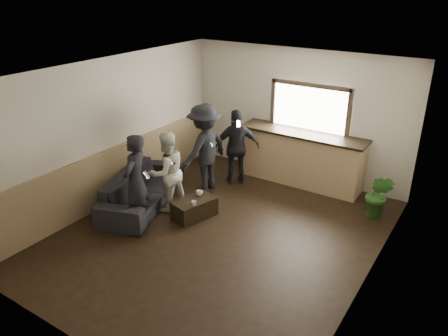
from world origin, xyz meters
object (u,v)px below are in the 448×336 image
Objects in this scene: coffee_table at (194,208)px; potted_plant at (379,195)px; cup_b at (194,203)px; person_a at (136,181)px; person_c at (204,148)px; person_d at (237,147)px; cup_a at (199,193)px; sofa at (142,189)px; person_b at (167,172)px; bar_counter at (301,155)px.

potted_plant is (2.83, 1.87, 0.26)m from coffee_table.
person_a is (-0.81, -0.59, 0.46)m from cup_b.
potted_plant is 3.47m from person_c.
potted_plant is at bearing 111.24° from person_c.
cup_a is at bearing 54.69° from person_d.
sofa is at bearing 22.34° from person_d.
person_d reaches higher than person_b.
person_a is at bearing 2.05° from person_c.
potted_plant is at bearing 110.40° from person_a.
person_a is at bearing 38.03° from person_d.
coffee_table is at bearing 55.20° from person_d.
sofa is 1.25× the size of person_c.
person_c is (-3.34, -0.81, 0.48)m from potted_plant.
person_c is (-1.53, -1.40, 0.28)m from bar_counter.
sofa is at bearing -56.08° from person_b.
sofa is 1.48× the size of person_b.
cup_a is at bearing -149.79° from potted_plant.
person_c is (-0.51, 1.06, 0.74)m from coffee_table.
bar_counter is at bearing 161.81° from potted_plant.
cup_b is (0.12, -0.16, 0.22)m from coffee_table.
person_b is at bearing 168.91° from cup_b.
person_c is (0.18, 1.81, 0.07)m from person_a.
coffee_table is 0.91× the size of potted_plant.
person_d is (0.56, 2.44, -0.04)m from person_a.
person_b is (-3.43, -1.89, 0.34)m from potted_plant.
person_c reaches higher than cup_b.
person_c is at bearing -137.43° from bar_counter.
person_a reaches higher than cup_b.
person_c reaches higher than cup_a.
bar_counter is at bearing 71.11° from cup_b.
person_d is (-0.24, 1.85, 0.42)m from cup_b.
cup_a is at bearing -91.16° from sofa.
cup_b is 0.06× the size of person_d.
person_c reaches higher than person_d.
sofa is at bearing -161.75° from cup_a.
cup_b is at bearing 34.97° from person_c.
person_d is at bearing 93.65° from cup_a.
person_c is at bearing -166.39° from potted_plant.
person_b reaches higher than potted_plant.
person_b is at bearing 35.38° from person_d.
bar_counter is 21.97× the size of cup_a.
cup_b reaches higher than coffee_table.
coffee_table is at bearing 126.50° from cup_b.
person_c is (-0.48, 0.86, 0.52)m from cup_a.
cup_a is 0.08× the size of person_b.
person_a reaches higher than sofa.
person_a reaches higher than person_d.
person_b is (0.54, 0.14, 0.44)m from sofa.
sofa is 0.71m from person_b.
cup_b is at bearing -109.32° from sofa.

